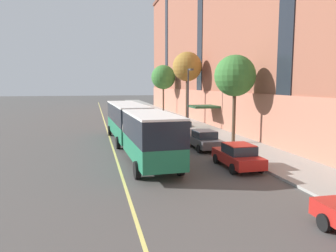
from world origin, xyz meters
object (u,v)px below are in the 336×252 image
at_px(parked_car_red_0, 238,156).
at_px(street_tree_far_uptown, 187,67).
at_px(parked_car_darkgray_4, 154,115).
at_px(parked_car_silver_6, 181,128).
at_px(parked_car_red_1, 166,120).
at_px(street_lamp, 189,92).
at_px(fire_hydrant, 181,123).
at_px(street_tree_far_downtown, 163,77).
at_px(street_tree_mid_block, 235,76).
at_px(city_bus, 135,125).
at_px(parked_car_darkgray_3, 204,140).

xyz_separation_m(parked_car_red_0, street_tree_far_uptown, (3.27, 22.72, 6.66)).
xyz_separation_m(parked_car_darkgray_4, parked_car_silver_6, (0.02, -15.08, 0.00)).
height_order(parked_car_red_1, street_tree_far_uptown, street_tree_far_uptown).
bearing_deg(street_lamp, fire_hydrant, 92.00).
bearing_deg(fire_hydrant, parked_car_silver_6, -105.72).
bearing_deg(parked_car_red_1, street_tree_far_downtown, 79.16).
height_order(parked_car_silver_6, street_lamp, street_lamp).
bearing_deg(street_tree_mid_block, street_tree_far_downtown, 90.00).
height_order(parked_car_silver_6, street_tree_far_uptown, street_tree_far_uptown).
xyz_separation_m(parked_car_red_0, parked_car_darkgray_4, (-0.09, 28.56, -0.00)).
bearing_deg(street_tree_far_downtown, parked_car_red_0, -94.99).
xyz_separation_m(city_bus, parked_car_silver_6, (5.49, 6.27, -1.24)).
relative_size(city_bus, parked_car_darkgray_3, 4.36).
bearing_deg(street_tree_far_uptown, city_bus, -119.68).
bearing_deg(city_bus, parked_car_darkgray_4, 75.63).
xyz_separation_m(parked_car_silver_6, street_tree_far_downtown, (3.35, 23.99, 5.62)).
bearing_deg(parked_car_red_0, parked_car_darkgray_4, 90.19).
height_order(street_tree_far_uptown, street_lamp, street_tree_far_uptown).
bearing_deg(parked_car_red_1, parked_car_silver_6, -90.85).
bearing_deg(parked_car_darkgray_4, street_lamp, -80.33).
bearing_deg(city_bus, street_lamp, 53.20).
bearing_deg(city_bus, parked_car_darkgray_3, -10.15).
height_order(parked_car_red_0, street_tree_mid_block, street_tree_mid_block).
xyz_separation_m(city_bus, street_tree_mid_block, (8.84, 0.74, 3.92)).
bearing_deg(parked_car_darkgray_3, fire_hydrant, 82.36).
bearing_deg(fire_hydrant, street_lamp, -88.00).
bearing_deg(parked_car_red_1, street_tree_mid_block, -75.56).
xyz_separation_m(parked_car_darkgray_4, fire_hydrant, (1.85, -8.57, -0.29)).
xyz_separation_m(parked_car_silver_6, fire_hydrant, (1.83, 6.51, -0.29)).
relative_size(parked_car_red_1, parked_car_darkgray_3, 1.03).
bearing_deg(street_tree_far_downtown, fire_hydrant, -94.95).
height_order(parked_car_red_0, street_tree_far_uptown, street_tree_far_uptown).
height_order(street_tree_far_downtown, fire_hydrant, street_tree_far_downtown).
height_order(city_bus, parked_car_darkgray_3, city_bus).
distance_m(parked_car_darkgray_3, street_tree_far_downtown, 31.92).
bearing_deg(parked_car_red_0, street_lamp, 83.82).
distance_m(city_bus, parked_car_silver_6, 8.43).
bearing_deg(city_bus, parked_car_red_0, -52.35).
xyz_separation_m(street_tree_far_uptown, street_lamp, (-1.41, -5.59, -3.10)).
xyz_separation_m(parked_car_red_1, street_lamp, (1.83, -3.42, 3.56)).
bearing_deg(city_bus, parked_car_red_1, 67.25).
bearing_deg(parked_car_red_1, city_bus, -112.75).
distance_m(street_tree_far_uptown, street_tree_far_downtown, 14.80).
xyz_separation_m(parked_car_red_0, street_tree_far_downtown, (3.27, 37.48, 5.62)).
height_order(parked_car_red_0, parked_car_silver_6, same).
bearing_deg(fire_hydrant, parked_car_red_1, 162.21).
xyz_separation_m(parked_car_red_1, street_tree_mid_block, (3.24, -12.59, 5.16)).
relative_size(city_bus, fire_hydrant, 27.21).
xyz_separation_m(parked_car_darkgray_3, parked_car_silver_6, (0.02, 7.26, 0.00)).
distance_m(street_tree_mid_block, fire_hydrant, 13.30).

